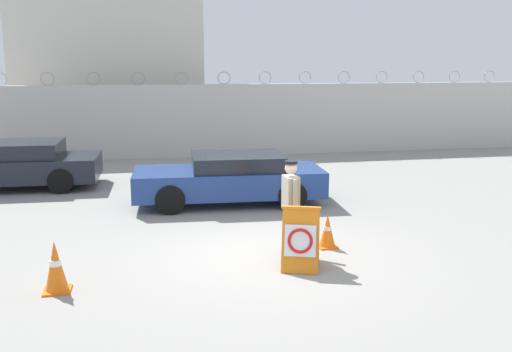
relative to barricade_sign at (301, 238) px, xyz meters
name	(u,v)px	position (x,y,z in m)	size (l,w,h in m)	color
ground_plane	(271,254)	(-0.33, 0.80, -0.53)	(90.00, 90.00, 0.00)	gray
perimeter_wall	(204,120)	(-0.33, 11.95, 0.79)	(36.00, 0.30, 3.10)	beige
building_block	(113,70)	(-3.76, 17.78, 2.55)	(7.43, 7.38, 6.17)	beige
barricade_sign	(301,238)	(0.00, 0.00, 0.00)	(0.81, 0.85, 1.08)	orange
security_guard	(291,202)	(0.03, 0.79, 0.42)	(0.38, 0.63, 1.72)	#232838
traffic_cone_near	(56,267)	(-3.93, -0.23, -0.14)	(0.40, 0.40, 0.80)	orange
traffic_cone_mid	(327,231)	(0.81, 0.99, -0.22)	(0.35, 0.35, 0.64)	orange
parked_car_front_coupe	(12,165)	(-6.13, 7.61, 0.12)	(4.82, 2.17, 1.29)	black
parked_car_rear_sedan	(230,178)	(-0.47, 4.71, 0.10)	(4.70, 2.10, 1.23)	black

